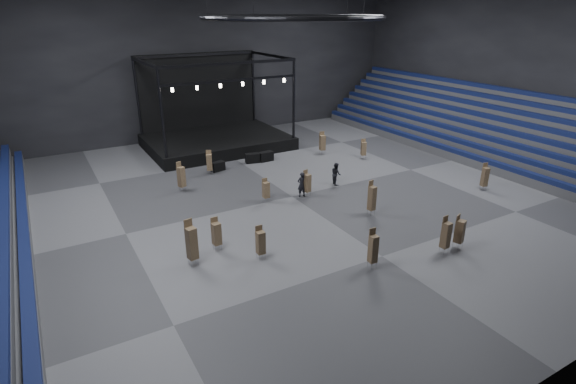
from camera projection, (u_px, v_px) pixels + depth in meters
floor at (292, 197)px, 34.86m from camera, size 50.00×50.00×0.00m
wall_back at (193, 54)px, 48.28m from camera, size 50.00×0.20×18.00m
wall_right at (517, 60)px, 43.02m from camera, size 0.20×42.00×18.00m
bleachers_right at (490, 136)px, 44.82m from camera, size 7.20×40.00×6.40m
stage at (214, 132)px, 47.32m from camera, size 14.00×10.00×9.20m
truss_ring at (293, 17)px, 29.94m from camera, size 12.30×12.30×5.15m
flight_case_left at (218, 166)px, 40.26m from camera, size 1.36×0.92×0.83m
flight_case_mid at (252, 158)px, 42.40m from camera, size 1.44×0.92×0.89m
flight_case_right at (266, 156)px, 42.84m from camera, size 1.40×0.76×0.91m
chair_stack_0 at (307, 183)px, 34.54m from camera, size 0.57×0.57×2.13m
chair_stack_1 at (216, 233)px, 26.73m from camera, size 0.52×0.52×2.13m
chair_stack_2 at (485, 176)px, 35.69m from camera, size 0.53×0.53×2.26m
chair_stack_3 at (372, 198)px, 31.35m from camera, size 0.50×0.50×2.54m
chair_stack_4 at (460, 231)px, 26.96m from camera, size 0.64×0.64×2.18m
chair_stack_5 at (192, 242)px, 25.03m from camera, size 0.61×0.61×2.82m
chair_stack_6 at (446, 234)px, 26.39m from camera, size 0.49×0.49×2.37m
chair_stack_7 at (260, 242)px, 25.77m from camera, size 0.47×0.47×2.10m
chair_stack_8 at (373, 248)px, 24.87m from camera, size 0.46×0.46×2.39m
chair_stack_9 at (364, 148)px, 43.29m from camera, size 0.60×0.60×1.95m
chair_stack_10 at (181, 176)px, 35.44m from camera, size 0.63×0.63×2.43m
chair_stack_11 at (209, 162)px, 39.14m from camera, size 0.62×0.62×2.17m
chair_stack_12 at (266, 189)px, 33.53m from camera, size 0.46×0.46×1.86m
chair_stack_13 at (322, 142)px, 44.63m from camera, size 0.64×0.64×2.27m
man_center at (302, 184)px, 34.54m from camera, size 0.77×0.55×1.97m
crew_member at (336, 174)px, 36.96m from camera, size 0.89×1.04×1.85m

